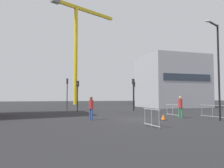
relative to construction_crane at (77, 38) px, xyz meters
name	(u,v)px	position (x,y,z in m)	size (l,w,h in m)	color
ground	(136,119)	(-0.83, -36.43, -15.95)	(160.00, 160.00, 0.00)	#28282B
office_block	(172,82)	(13.96, -18.70, -11.48)	(10.37, 9.00, 8.94)	#A8AAB2
construction_crane	(77,38)	(0.00, 0.00, 0.00)	(16.87, 8.85, 24.03)	yellow
streetlamp_tall	(217,63)	(4.55, -39.43, -11.60)	(1.83, 0.94, 7.33)	black
traffic_light_crosswalk	(134,91)	(4.24, -24.36, -13.34)	(0.25, 0.37, 3.88)	black
traffic_light_near	(67,89)	(-4.74, -22.57, -13.10)	(0.26, 0.38, 4.26)	#2D2D30
traffic_light_corner	(133,89)	(3.10, -26.78, -13.21)	(0.37, 0.36, 4.09)	#232326
traffic_light_far	(78,91)	(-3.93, -26.31, -13.44)	(0.36, 0.37, 3.71)	#2D2D30
pedestrian_walking	(180,105)	(3.16, -36.67, -14.87)	(0.34, 0.34, 1.84)	#2D844C
pedestrian_waiting	(91,106)	(-4.38, -35.96, -14.89)	(0.34, 0.34, 1.81)	#33519E
safety_barrier_mid_span	(152,117)	(-1.72, -40.77, -15.39)	(0.12, 1.88, 1.08)	#9EA0A5
safety_barrier_front	(212,111)	(6.12, -37.07, -15.38)	(0.44, 2.54, 1.08)	gray
safety_barrier_right_run	(173,110)	(3.91, -34.35, -15.38)	(0.07, 2.22, 1.08)	#9EA0A5
traffic_cone_by_barrier	(163,117)	(0.98, -37.57, -15.74)	(0.46, 0.46, 0.47)	black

